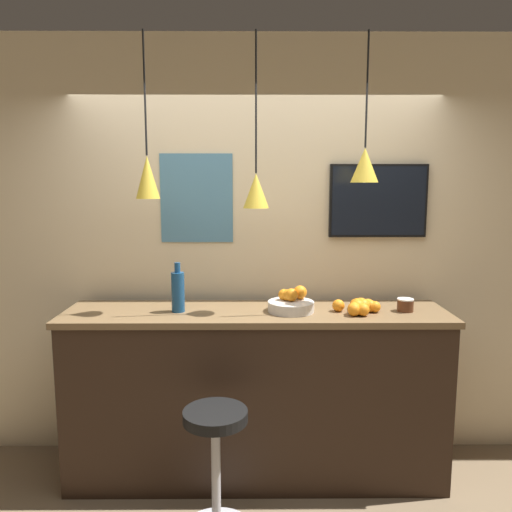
{
  "coord_description": "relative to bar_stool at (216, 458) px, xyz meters",
  "views": [
    {
      "loc": [
        -0.02,
        -2.54,
        1.92
      ],
      "look_at": [
        0.0,
        0.53,
        1.47
      ],
      "focal_mm": 35.0,
      "sensor_mm": 36.0,
      "label": 1
    }
  ],
  "objects": [
    {
      "name": "back_wall",
      "position": [
        0.22,
        0.98,
        0.99
      ],
      "size": [
        8.0,
        0.06,
        2.9
      ],
      "color": "beige",
      "rests_on": "ground_plane"
    },
    {
      "name": "service_counter",
      "position": [
        0.22,
        0.58,
        0.1
      ],
      "size": [
        2.42,
        0.57,
        1.12
      ],
      "color": "black",
      "rests_on": "ground_plane"
    },
    {
      "name": "spread_jar",
      "position": [
        1.16,
        0.56,
        0.7
      ],
      "size": [
        0.1,
        0.1,
        0.08
      ],
      "color": "#562D19",
      "rests_on": "service_counter"
    },
    {
      "name": "wall_poster",
      "position": [
        -0.19,
        0.94,
        1.35
      ],
      "size": [
        0.49,
        0.01,
        0.6
      ],
      "color": "teal"
    },
    {
      "name": "mounted_tv",
      "position": [
        1.05,
        0.92,
        1.34
      ],
      "size": [
        0.66,
        0.04,
        0.5
      ],
      "color": "black"
    },
    {
      "name": "pendant_lamp_middle",
      "position": [
        0.22,
        0.56,
        1.42
      ],
      "size": [
        0.16,
        0.16,
        1.04
      ],
      "color": "black"
    },
    {
      "name": "orange_pile",
      "position": [
        0.87,
        0.54,
        0.7
      ],
      "size": [
        0.3,
        0.24,
        0.09
      ],
      "color": "orange",
      "rests_on": "service_counter"
    },
    {
      "name": "bar_stool",
      "position": [
        0.0,
        0.0,
        0.0
      ],
      "size": [
        0.43,
        0.43,
        0.73
      ],
      "color": "#B7B7BC",
      "rests_on": "ground_plane"
    },
    {
      "name": "juice_bottle",
      "position": [
        -0.27,
        0.56,
        0.79
      ],
      "size": [
        0.08,
        0.08,
        0.31
      ],
      "color": "navy",
      "rests_on": "service_counter"
    },
    {
      "name": "pendant_lamp_right",
      "position": [
        0.87,
        0.56,
        1.57
      ],
      "size": [
        0.17,
        0.17,
        0.88
      ],
      "color": "black"
    },
    {
      "name": "fruit_bowl",
      "position": [
        0.44,
        0.57,
        0.71
      ],
      "size": [
        0.29,
        0.29,
        0.15
      ],
      "color": "beige",
      "rests_on": "service_counter"
    },
    {
      "name": "pendant_lamp_left",
      "position": [
        -0.44,
        0.56,
        1.5
      ],
      "size": [
        0.14,
        0.14,
        0.98
      ],
      "color": "black"
    }
  ]
}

